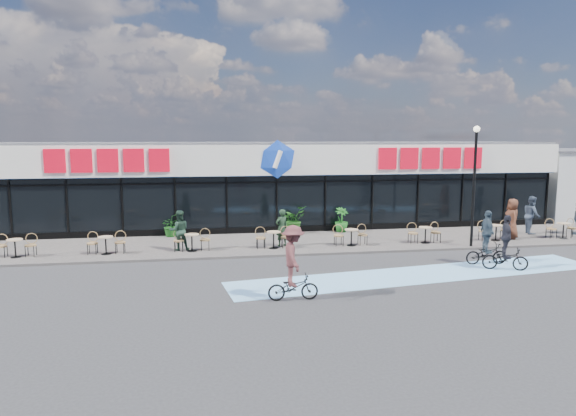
{
  "coord_description": "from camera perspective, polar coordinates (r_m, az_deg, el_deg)",
  "views": [
    {
      "loc": [
        -3.57,
        -18.36,
        4.88
      ],
      "look_at": [
        0.0,
        3.5,
        1.82
      ],
      "focal_mm": 32.0,
      "sensor_mm": 36.0,
      "label": 1
    }
  ],
  "objects": [
    {
      "name": "potted_plant_right",
      "position": [
        26.16,
        5.95,
        -1.31
      ],
      "size": [
        0.86,
        0.86,
        1.24
      ],
      "primitive_type": "imported",
      "rotation": [
        0.0,
        0.0,
        0.27
      ],
      "color": "#164F17",
      "rests_on": "sidewalk"
    },
    {
      "name": "potted_plant_mid",
      "position": [
        25.74,
        0.6,
        -1.28
      ],
      "size": [
        1.63,
        1.6,
        1.37
      ],
      "primitive_type": "imported",
      "rotation": [
        0.0,
        0.0,
        0.68
      ],
      "color": "#1C4E16",
      "rests_on": "sidewalk"
    },
    {
      "name": "bistro_set_3",
      "position": [
        22.31,
        -1.64,
        -3.3
      ],
      "size": [
        1.54,
        0.62,
        0.9
      ],
      "color": "tan",
      "rests_on": "sidewalk"
    },
    {
      "name": "bistro_set_6",
      "position": [
        25.83,
        22.0,
        -2.34
      ],
      "size": [
        1.54,
        0.62,
        0.9
      ],
      "color": "tan",
      "rests_on": "sidewalk"
    },
    {
      "name": "pedestrian_a",
      "position": [
        26.46,
        23.64,
        -1.1
      ],
      "size": [
        0.77,
        1.03,
        1.91
      ],
      "primitive_type": "imported",
      "rotation": [
        0.0,
        0.0,
        -1.76
      ],
      "color": "#462619",
      "rests_on": "sidewalk"
    },
    {
      "name": "lamp_post",
      "position": [
        23.75,
        20.01,
        3.4
      ],
      "size": [
        0.28,
        0.28,
        5.27
      ],
      "color": "black",
      "rests_on": "sidewalk"
    },
    {
      "name": "cyclist_a",
      "position": [
        20.59,
        23.03,
        -4.22
      ],
      "size": [
        1.7,
        1.13,
        2.06
      ],
      "color": "black",
      "rests_on": "ground"
    },
    {
      "name": "patron_left",
      "position": [
        22.63,
        -0.7,
        -2.2
      ],
      "size": [
        0.71,
        0.6,
        1.64
      ],
      "primitive_type": "imported",
      "rotation": [
        0.0,
        0.0,
        3.55
      ],
      "color": "black",
      "rests_on": "sidewalk"
    },
    {
      "name": "bistro_set_1",
      "position": [
        22.49,
        -19.55,
        -3.67
      ],
      "size": [
        1.54,
        0.62,
        0.9
      ],
      "color": "tan",
      "rests_on": "sidewalk"
    },
    {
      "name": "building",
      "position": [
        28.62,
        -2.08,
        2.78
      ],
      "size": [
        30.6,
        6.57,
        4.75
      ],
      "color": "black",
      "rests_on": "ground"
    },
    {
      "name": "bistro_set_0",
      "position": [
        23.37,
        -27.99,
        -3.72
      ],
      "size": [
        1.54,
        0.62,
        0.9
      ],
      "color": "tan",
      "rests_on": "sidewalk"
    },
    {
      "name": "sidewalk",
      "position": [
        23.63,
        -0.4,
        -3.92
      ],
      "size": [
        44.0,
        5.0,
        0.1
      ],
      "primitive_type": "cube",
      "color": "#5B5450",
      "rests_on": "ground"
    },
    {
      "name": "bike_lane",
      "position": [
        19.11,
        14.51,
        -7.16
      ],
      "size": [
        14.17,
        4.13,
        0.01
      ],
      "primitive_type": "cube",
      "rotation": [
        0.0,
        0.0,
        0.14
      ],
      "color": "#73ACDA",
      "rests_on": "ground"
    },
    {
      "name": "cyclist_c",
      "position": [
        15.43,
        0.57,
        -6.4
      ],
      "size": [
        1.54,
        1.2,
        2.29
      ],
      "color": "black",
      "rests_on": "ground"
    },
    {
      "name": "patron_right",
      "position": [
        22.29,
        -11.99,
        -2.44
      ],
      "size": [
        0.91,
        0.76,
        1.71
      ],
      "primitive_type": "imported",
      "rotation": [
        0.0,
        0.0,
        3.28
      ],
      "color": "#1C3225",
      "rests_on": "sidewalk"
    },
    {
      "name": "potted_plant_left",
      "position": [
        25.49,
        -13.01,
        -1.91
      ],
      "size": [
        1.19,
        1.24,
        1.07
      ],
      "primitive_type": "imported",
      "rotation": [
        0.0,
        0.0,
        2.05
      ],
      "color": "#154814",
      "rests_on": "sidewalk"
    },
    {
      "name": "pedestrian_b",
      "position": [
        28.26,
        25.45,
        -0.69
      ],
      "size": [
        0.94,
        1.08,
        1.89
      ],
      "primitive_type": "imported",
      "rotation": [
        0.0,
        0.0,
        1.29
      ],
      "color": "#323D4E",
      "rests_on": "sidewalk"
    },
    {
      "name": "bistro_set_2",
      "position": [
        22.12,
        -10.63,
        -3.53
      ],
      "size": [
        1.54,
        0.62,
        0.9
      ],
      "color": "tan",
      "rests_on": "sidewalk"
    },
    {
      "name": "bistro_set_4",
      "position": [
        23.02,
        6.99,
        -3.01
      ],
      "size": [
        1.54,
        0.62,
        0.9
      ],
      "color": "tan",
      "rests_on": "sidewalk"
    },
    {
      "name": "ground",
      "position": [
        19.33,
        1.68,
        -6.75
      ],
      "size": [
        120.0,
        120.0,
        0.0
      ],
      "primitive_type": "plane",
      "color": "#28282B",
      "rests_on": "ground"
    },
    {
      "name": "bistro_set_7",
      "position": [
        27.79,
        28.16,
        -2.02
      ],
      "size": [
        1.54,
        0.62,
        0.9
      ],
      "color": "tan",
      "rests_on": "sidewalk"
    },
    {
      "name": "bistro_set_5",
      "position": [
        24.21,
        14.93,
        -2.68
      ],
      "size": [
        1.54,
        0.62,
        0.9
      ],
      "color": "tan",
      "rests_on": "sidewalk"
    },
    {
      "name": "cyclist_b",
      "position": [
        21.2,
        21.21,
        -3.7
      ],
      "size": [
        1.64,
        1.0,
        2.11
      ],
      "color": "black",
      "rests_on": "ground"
    }
  ]
}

